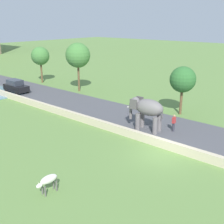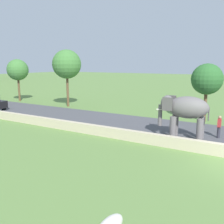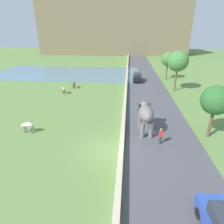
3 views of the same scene
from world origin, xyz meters
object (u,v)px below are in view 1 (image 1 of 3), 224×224
at_px(elephant, 147,109).
at_px(cow_white, 48,180).
at_px(person_beside_elephant, 174,123).
at_px(car_black, 16,86).

xyz_separation_m(elephant, cow_white, (-11.86, -1.10, -1.20)).
xyz_separation_m(elephant, person_beside_elephant, (1.29, -2.11, -1.16)).
relative_size(person_beside_elephant, cow_white, 1.16).
bearing_deg(cow_white, elephant, 5.30).
xyz_separation_m(person_beside_elephant, car_black, (-1.26, 23.76, 0.03)).
height_order(elephant, cow_white, elephant).
bearing_deg(car_black, cow_white, -117.56).
relative_size(elephant, car_black, 0.88).
relative_size(elephant, cow_white, 2.51).
bearing_deg(car_black, person_beside_elephant, -86.95).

